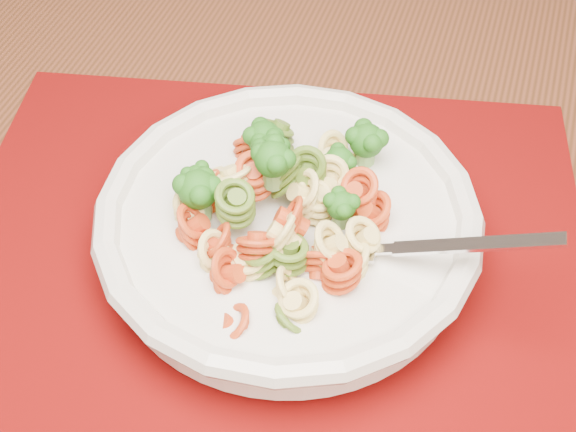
{
  "coord_description": "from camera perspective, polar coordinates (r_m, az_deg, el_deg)",
  "views": [
    {
      "loc": [
        -0.2,
        0.2,
        1.23
      ],
      "look_at": [
        -0.22,
        0.58,
        0.8
      ],
      "focal_mm": 50.0,
      "sensor_mm": 36.0,
      "label": 1
    }
  ],
  "objects": [
    {
      "name": "dining_table",
      "position": [
        0.79,
        3.16,
        0.38
      ],
      "size": [
        1.4,
        1.08,
        0.75
      ],
      "rotation": [
        0.0,
        0.0,
        -0.25
      ],
      "color": "#582A18",
      "rests_on": "ground"
    },
    {
      "name": "placemat",
      "position": [
        0.61,
        -1.38,
        -2.29
      ],
      "size": [
        0.49,
        0.39,
        0.0
      ],
      "primitive_type": "cube",
      "rotation": [
        0.0,
        0.0,
        -0.04
      ],
      "color": "#570303",
      "rests_on": "dining_table"
    },
    {
      "name": "pasta_broccoli_heap",
      "position": [
        0.57,
        0.0,
        0.4
      ],
      "size": [
        0.24,
        0.24,
        0.06
      ],
      "primitive_type": null,
      "color": "#F1D677",
      "rests_on": "pasta_bowl"
    },
    {
      "name": "fork",
      "position": [
        0.55,
        5.01,
        -2.47
      ],
      "size": [
        0.18,
        0.05,
        0.08
      ],
      "primitive_type": null,
      "rotation": [
        0.0,
        -0.35,
        -0.17
      ],
      "color": "silver",
      "rests_on": "pasta_bowl"
    },
    {
      "name": "pasta_bowl",
      "position": [
        0.58,
        0.0,
        -0.58
      ],
      "size": [
        0.28,
        0.28,
        0.05
      ],
      "color": "beige",
      "rests_on": "placemat"
    }
  ]
}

